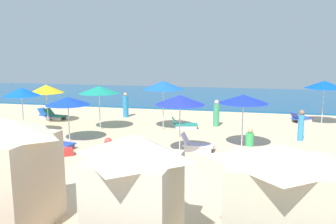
% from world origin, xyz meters
% --- Properties ---
extents(ground_plane, '(60.00, 60.00, 0.00)m').
position_xyz_m(ground_plane, '(0.00, 0.00, 0.00)').
color(ground_plane, beige).
extents(ocean, '(60.00, 15.52, 0.12)m').
position_xyz_m(ocean, '(0.00, 22.24, 0.06)').
color(ocean, navy).
rests_on(ocean, ground_plane).
extents(cabana_0, '(2.39, 2.36, 2.84)m').
position_xyz_m(cabana_0, '(-2.21, -3.75, 1.46)').
color(cabana_0, beige).
rests_on(cabana_0, ground_plane).
extents(cabana_1, '(2.22, 2.17, 2.62)m').
position_xyz_m(cabana_1, '(1.18, -3.87, 1.35)').
color(cabana_1, beige).
rests_on(cabana_1, ground_plane).
extents(cabana_2, '(2.54, 2.31, 2.57)m').
position_xyz_m(cabana_2, '(4.34, -3.83, 1.32)').
color(cabana_2, beige).
rests_on(cabana_2, ground_plane).
extents(umbrella_0, '(2.12, 2.12, 2.22)m').
position_xyz_m(umbrella_0, '(-4.81, 4.35, 2.02)').
color(umbrella_0, silver).
rests_on(umbrella_0, ground_plane).
extents(lounge_chair_0_0, '(1.49, 0.86, 0.63)m').
position_xyz_m(lounge_chair_0_0, '(-4.67, 3.11, 0.24)').
color(lounge_chair_0_0, silver).
rests_on(lounge_chair_0_0, ground_plane).
extents(umbrella_1, '(2.28, 2.28, 2.66)m').
position_xyz_m(umbrella_1, '(8.24, 11.27, 2.43)').
color(umbrella_1, silver).
rests_on(umbrella_1, ground_plane).
extents(lounge_chair_1_0, '(1.47, 1.33, 0.68)m').
position_xyz_m(lounge_chair_1_0, '(7.08, 11.64, 0.25)').
color(lounge_chair_1_0, silver).
rests_on(lounge_chair_1_0, ground_plane).
extents(umbrella_2, '(2.09, 2.09, 2.61)m').
position_xyz_m(umbrella_2, '(0.93, 3.23, 2.40)').
color(umbrella_2, silver).
rests_on(umbrella_2, ground_plane).
extents(lounge_chair_2_0, '(1.40, 0.91, 0.62)m').
position_xyz_m(lounge_chair_2_0, '(0.49, 2.31, 0.25)').
color(lounge_chair_2_0, silver).
rests_on(lounge_chair_2_0, ground_plane).
extents(lounge_chair_2_1, '(1.51, 0.73, 0.78)m').
position_xyz_m(lounge_chair_2_1, '(1.54, 4.04, 0.27)').
color(lounge_chair_2_1, silver).
rests_on(lounge_chair_2_1, ground_plane).
extents(umbrella_3, '(2.21, 2.21, 2.48)m').
position_xyz_m(umbrella_3, '(3.53, 4.91, 2.29)').
color(umbrella_3, silver).
rests_on(umbrella_3, ground_plane).
extents(umbrella_4, '(1.90, 1.90, 2.52)m').
position_xyz_m(umbrella_4, '(-7.82, 5.08, 2.30)').
color(umbrella_4, silver).
rests_on(umbrella_4, ground_plane).
extents(umbrella_5, '(2.29, 2.29, 2.76)m').
position_xyz_m(umbrella_5, '(-0.87, 7.91, 2.53)').
color(umbrella_5, silver).
rests_on(umbrella_5, ground_plane).
extents(lounge_chair_5_0, '(1.57, 0.96, 0.64)m').
position_xyz_m(lounge_chair_5_0, '(0.24, 8.40, 0.24)').
color(lounge_chair_5_0, silver).
rests_on(lounge_chair_5_0, ground_plane).
extents(umbrella_7, '(2.28, 2.28, 2.47)m').
position_xyz_m(umbrella_7, '(-4.38, 7.16, 2.27)').
color(umbrella_7, silver).
rests_on(umbrella_7, ground_plane).
extents(umbrella_9, '(2.11, 2.11, 2.37)m').
position_xyz_m(umbrella_9, '(-8.29, 8.21, 2.11)').
color(umbrella_9, silver).
rests_on(umbrella_9, ground_plane).
extents(lounge_chair_9_0, '(1.40, 0.99, 0.67)m').
position_xyz_m(lounge_chair_9_0, '(-9.06, 9.34, 0.25)').
color(lounge_chair_9_0, silver).
rests_on(lounge_chair_9_0, ground_plane).
extents(lounge_chair_9_1, '(1.54, 0.88, 0.69)m').
position_xyz_m(lounge_chair_9_1, '(-8.42, 9.26, 0.25)').
color(lounge_chair_9_1, silver).
rests_on(lounge_chair_9_1, ground_plane).
extents(beachgoer_0, '(0.50, 0.50, 1.57)m').
position_xyz_m(beachgoer_0, '(2.01, 9.41, 0.74)').
color(beachgoer_0, '#3E9D68').
rests_on(beachgoer_0, ground_plane).
extents(beachgoer_1, '(0.40, 0.40, 1.55)m').
position_xyz_m(beachgoer_1, '(6.38, 6.93, 0.75)').
color(beachgoer_1, '#3592D3').
rests_on(beachgoer_1, ground_plane).
extents(beachgoer_2, '(0.33, 0.33, 1.48)m').
position_xyz_m(beachgoer_2, '(3.83, 2.53, 0.69)').
color(beachgoer_2, '#3AB15A').
rests_on(beachgoer_2, ground_plane).
extents(beachgoer_3, '(0.46, 0.46, 1.65)m').
position_xyz_m(beachgoer_3, '(-4.18, 11.03, 0.76)').
color(beachgoer_3, teal).
rests_on(beachgoer_3, ground_plane).
extents(cooler_box_0, '(0.58, 0.59, 0.30)m').
position_xyz_m(cooler_box_0, '(-3.76, 2.22, 0.15)').
color(cooler_box_0, red).
rests_on(cooler_box_0, ground_plane).
extents(beach_ball_1, '(0.37, 0.37, 0.37)m').
position_xyz_m(beach_ball_1, '(-2.67, 4.08, 0.18)').
color(beach_ball_1, '#E0403D').
rests_on(beach_ball_1, ground_plane).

